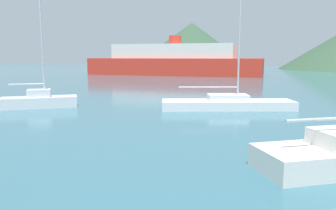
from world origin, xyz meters
TOP-DOWN VIEW (x-y plane):
  - sailboat_inner at (1.06, 21.21)m, footprint 9.05×5.12m
  - sailboat_outer at (-11.44, 17.47)m, footprint 5.00×4.26m
  - ferry_distant at (-15.28, 58.94)m, footprint 32.78×10.43m
  - hill_west at (-23.03, 98.60)m, footprint 38.35×38.35m

SIDE VIEW (x-z plane):
  - sailboat_inner at x=1.06m, z-range -4.80..5.63m
  - sailboat_outer at x=-11.44m, z-range -4.46..5.56m
  - ferry_distant at x=-15.28m, z-range -1.13..6.23m
  - hill_west at x=-23.03m, z-range 0.00..13.71m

